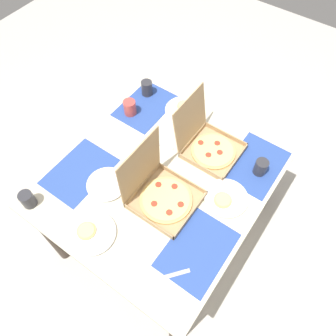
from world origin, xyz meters
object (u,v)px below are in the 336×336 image
plate_near_right (107,184)px  cup_red (28,199)px  pizza_box_edge_far (160,193)px  pizza_box_corner_right (208,144)px  plate_far_left (184,110)px  cup_clear_right (130,108)px  cup_dark (147,88)px  cup_spare (261,167)px  plate_near_left (226,198)px  plate_far_right (92,233)px

plate_near_right → cup_red: bearing=141.1°
cup_red → pizza_box_edge_far: bearing=-51.8°
pizza_box_corner_right → plate_far_left: pizza_box_corner_right is taller
cup_clear_right → plate_near_right: bearing=-155.1°
pizza_box_edge_far → cup_dark: bearing=42.5°
cup_spare → cup_clear_right: 0.81m
plate_near_left → cup_red: bearing=126.7°
plate_near_left → cup_clear_right: bearing=76.7°
plate_far_right → pizza_box_corner_right: bearing=-14.1°
plate_near_right → plate_far_right: bearing=-153.9°
pizza_box_edge_far → cup_spare: 0.53m
plate_near_right → cup_spare: bearing=-48.8°
pizza_box_edge_far → plate_far_right: (-0.34, 0.15, -0.04)m
plate_far_right → cup_red: bearing=99.2°
plate_near_right → plate_far_left: bearing=-3.3°
plate_far_left → cup_clear_right: bearing=128.0°
plate_far_left → cup_dark: bearing=92.2°
pizza_box_corner_right → plate_far_right: size_ratio=1.43×
pizza_box_corner_right → cup_spare: bearing=-84.2°
cup_dark → plate_near_left: bearing=-115.3°
plate_far_right → plate_near_left: bearing=-38.9°
pizza_box_corner_right → pizza_box_edge_far: bearing=175.0°
pizza_box_corner_right → cup_dark: pizza_box_corner_right is taller
plate_near_right → cup_clear_right: 0.51m
pizza_box_corner_right → cup_red: bearing=145.6°
pizza_box_corner_right → cup_dark: bearing=74.2°
cup_spare → cup_red: bearing=134.4°
plate_near_left → plate_far_left: bearing=53.3°
plate_near_left → cup_red: (-0.58, 0.77, 0.03)m
plate_near_right → cup_red: 0.38m
plate_far_right → cup_red: 0.36m
cup_red → cup_clear_right: bearing=-2.0°
plate_near_left → cup_spare: 0.25m
pizza_box_edge_far → plate_near_left: size_ratio=1.52×
pizza_box_corner_right → plate_near_left: size_ratio=1.47×
plate_near_left → plate_far_right: same height
pizza_box_edge_far → plate_near_left: pizza_box_edge_far is taller
cup_red → cup_spare: (0.82, -0.84, 0.00)m
plate_near_right → cup_red: cup_red is taller
pizza_box_edge_far → cup_red: bearing=128.2°
cup_spare → plate_far_right: bearing=147.7°
plate_near_right → plate_far_left: size_ratio=0.91×
plate_far_right → cup_red: size_ratio=2.55×
pizza_box_corner_right → plate_near_right: size_ratio=1.58×
pizza_box_edge_far → plate_far_right: bearing=156.2°
plate_near_right → plate_far_right: 0.26m
plate_far_left → cup_spare: bearing=-103.0°
plate_far_right → plate_near_right: bearing=26.1°
cup_dark → cup_clear_right: size_ratio=1.02×
plate_far_right → plate_far_left: (0.89, 0.08, 0.00)m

